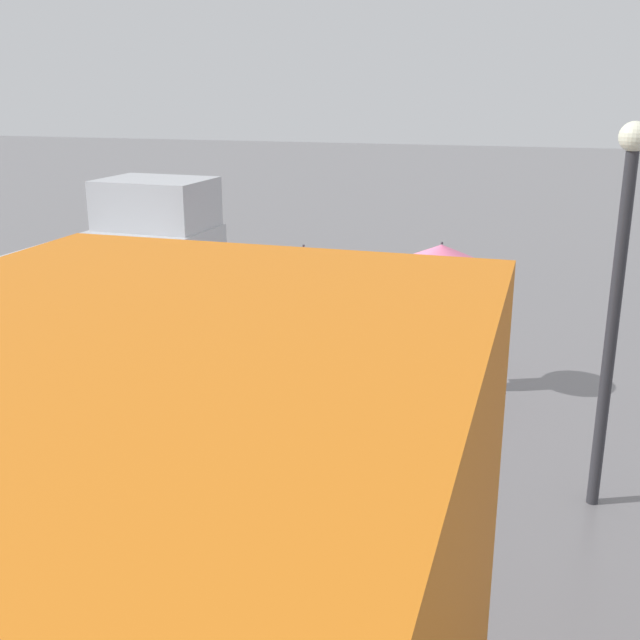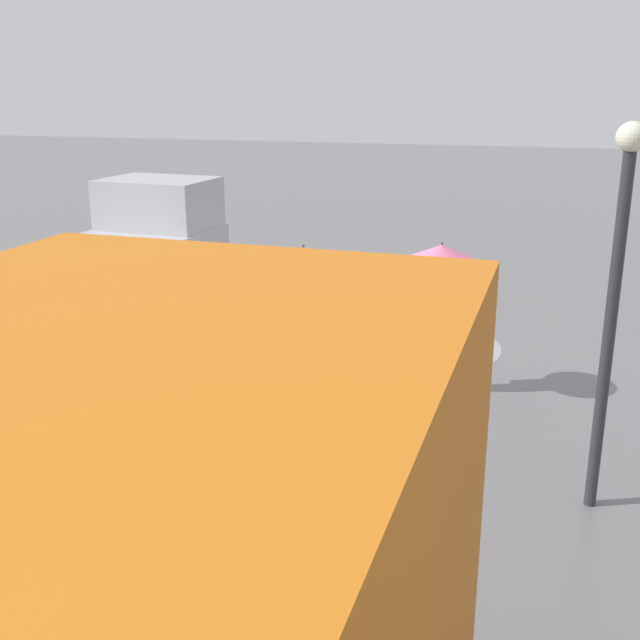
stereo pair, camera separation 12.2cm
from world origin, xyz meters
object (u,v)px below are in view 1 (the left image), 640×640
(pedestrian_pink_side, at_px, (302,286))
(street_lamp, at_px, (618,282))
(hand_dolly_boxes, at_px, (278,339))
(cargo_van_parked_right, at_px, (107,281))
(pedestrian_black_side, at_px, (443,283))
(shopping_cart_vendor, at_px, (365,346))

(pedestrian_pink_side, distance_m, street_lamp, 4.27)
(hand_dolly_boxes, xyz_separation_m, street_lamp, (-4.33, 2.60, 1.81))
(cargo_van_parked_right, bearing_deg, pedestrian_black_side, 177.61)
(pedestrian_pink_side, bearing_deg, shopping_cart_vendor, -134.63)
(cargo_van_parked_right, height_order, shopping_cart_vendor, cargo_van_parked_right)
(hand_dolly_boxes, distance_m, pedestrian_pink_side, 1.37)
(hand_dolly_boxes, height_order, street_lamp, street_lamp)
(pedestrian_black_side, bearing_deg, hand_dolly_boxes, 0.71)
(street_lamp, bearing_deg, cargo_van_parked_right, -21.42)
(pedestrian_pink_side, relative_size, pedestrian_black_side, 1.00)
(pedestrian_pink_side, distance_m, pedestrian_black_side, 1.93)
(hand_dolly_boxes, relative_size, pedestrian_pink_side, 0.61)
(pedestrian_pink_side, height_order, street_lamp, street_lamp)
(shopping_cart_vendor, relative_size, street_lamp, 0.27)
(shopping_cart_vendor, distance_m, hand_dolly_boxes, 1.31)
(cargo_van_parked_right, relative_size, street_lamp, 1.41)
(shopping_cart_vendor, bearing_deg, pedestrian_pink_side, 45.37)
(pedestrian_pink_side, bearing_deg, cargo_van_parked_right, -15.01)
(street_lamp, bearing_deg, pedestrian_pink_side, -26.98)
(pedestrian_black_side, xyz_separation_m, street_lamp, (-1.95, 2.63, 0.80))
(cargo_van_parked_right, bearing_deg, hand_dolly_boxes, 175.11)
(cargo_van_parked_right, xyz_separation_m, pedestrian_pink_side, (-3.52, 0.94, 0.41))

